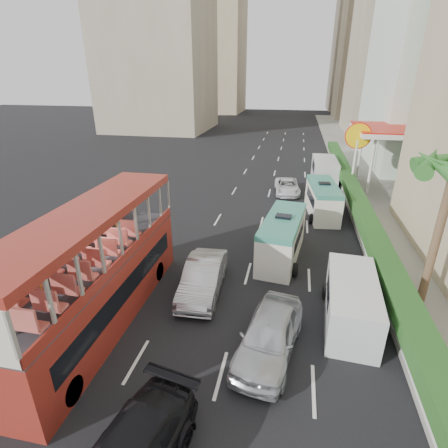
% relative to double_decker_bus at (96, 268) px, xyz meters
% --- Properties ---
extents(ground_plane, '(200.00, 200.00, 0.00)m').
position_rel_double_decker_bus_xyz_m(ground_plane, '(6.00, 0.00, -2.53)').
color(ground_plane, black).
rests_on(ground_plane, ground).
extents(double_decker_bus, '(2.50, 11.00, 5.06)m').
position_rel_double_decker_bus_xyz_m(double_decker_bus, '(0.00, 0.00, 0.00)').
color(double_decker_bus, maroon).
rests_on(double_decker_bus, ground).
extents(car_silver_lane_a, '(1.93, 4.92, 1.60)m').
position_rel_double_decker_bus_xyz_m(car_silver_lane_a, '(3.69, 2.90, -2.53)').
color(car_silver_lane_a, '#BABCC1').
rests_on(car_silver_lane_a, ground).
extents(car_silver_lane_b, '(2.76, 5.12, 1.65)m').
position_rel_double_decker_bus_xyz_m(car_silver_lane_b, '(7.16, -0.57, -2.53)').
color(car_silver_lane_b, '#BABCC1').
rests_on(car_silver_lane_b, ground).
extents(van_asset, '(2.50, 4.62, 1.23)m').
position_rel_double_decker_bus_xyz_m(van_asset, '(7.13, 19.30, -2.53)').
color(van_asset, silver).
rests_on(van_asset, ground).
extents(minibus_near, '(2.58, 5.82, 2.49)m').
position_rel_double_decker_bus_xyz_m(minibus_near, '(7.22, 7.16, -1.28)').
color(minibus_near, silver).
rests_on(minibus_near, ground).
extents(minibus_far, '(2.40, 5.57, 2.39)m').
position_rel_double_decker_bus_xyz_m(minibus_far, '(9.86, 14.50, -1.33)').
color(minibus_far, silver).
rests_on(minibus_far, ground).
extents(panel_van_near, '(2.27, 5.00, 1.95)m').
position_rel_double_decker_bus_xyz_m(panel_van_near, '(10.38, 1.99, -1.55)').
color(panel_van_near, silver).
rests_on(panel_van_near, ground).
extents(panel_van_far, '(2.32, 5.54, 2.20)m').
position_rel_double_decker_bus_xyz_m(panel_van_far, '(10.55, 23.82, -1.43)').
color(panel_van_far, silver).
rests_on(panel_van_far, ground).
extents(sidewalk, '(6.00, 120.00, 0.18)m').
position_rel_double_decker_bus_xyz_m(sidewalk, '(15.00, 25.00, -2.44)').
color(sidewalk, '#99968C').
rests_on(sidewalk, ground).
extents(kerb_wall, '(0.30, 44.00, 1.00)m').
position_rel_double_decker_bus_xyz_m(kerb_wall, '(12.20, 14.00, -1.85)').
color(kerb_wall, silver).
rests_on(kerb_wall, sidewalk).
extents(hedge, '(1.10, 44.00, 0.70)m').
position_rel_double_decker_bus_xyz_m(hedge, '(12.20, 14.00, -1.00)').
color(hedge, '#2D6626').
rests_on(hedge, kerb_wall).
extents(palm_tree, '(0.36, 0.36, 6.40)m').
position_rel_double_decker_bus_xyz_m(palm_tree, '(13.80, 4.00, 0.85)').
color(palm_tree, brown).
rests_on(palm_tree, sidewalk).
extents(shell_station, '(6.50, 8.00, 5.50)m').
position_rel_double_decker_bus_xyz_m(shell_station, '(16.00, 23.00, 0.22)').
color(shell_station, silver).
rests_on(shell_station, ground).
extents(tower_far_a, '(14.00, 14.00, 44.00)m').
position_rel_double_decker_bus_xyz_m(tower_far_a, '(23.00, 82.00, 19.47)').
color(tower_far_a, '#C0AD89').
rests_on(tower_far_a, ground).
extents(tower_far_b, '(14.00, 14.00, 40.00)m').
position_rel_double_decker_bus_xyz_m(tower_far_b, '(23.00, 104.00, 17.47)').
color(tower_far_b, '#B0A18A').
rests_on(tower_far_b, ground).
extents(tower_left_b, '(16.00, 16.00, 46.00)m').
position_rel_double_decker_bus_xyz_m(tower_left_b, '(-16.00, 90.00, 20.47)').
color(tower_left_b, '#C0AD89').
rests_on(tower_left_b, ground).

